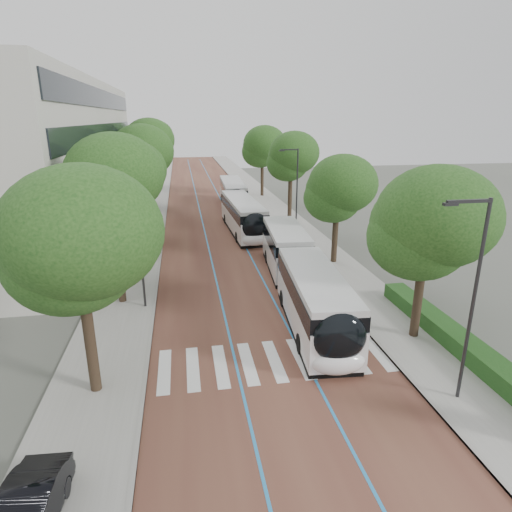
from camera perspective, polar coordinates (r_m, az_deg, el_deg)
The scene contains 19 objects.
ground at distance 19.52m, azimuth 2.53°, elevation -15.37°, with size 160.00×160.00×0.00m, color #51544C.
road at distance 57.04m, azimuth -6.11°, elevation 7.03°, with size 11.00×140.00×0.02m, color brown.
sidewalk_left at distance 57.05m, azimuth -13.70°, elevation 6.68°, with size 4.00×140.00×0.12m, color gray.
sidewalk_right at distance 57.99m, azimuth 1.35°, elevation 7.36°, with size 4.00×140.00×0.12m, color gray.
kerb_left at distance 56.95m, azimuth -11.78°, elevation 6.79°, with size 0.20×140.00×0.14m, color gray.
kerb_right at distance 57.66m, azimuth -0.51°, elevation 7.30°, with size 0.20×140.00×0.14m, color gray.
zebra_crossing at distance 20.37m, azimuth 2.48°, elevation -13.73°, with size 10.55×3.60×0.01m.
lane_line_left at distance 56.96m, azimuth -7.73°, elevation 6.97°, with size 0.12×126.00×0.01m, color #2680C2.
lane_line_right at distance 57.16m, azimuth -4.50°, elevation 7.12°, with size 0.12×126.00×0.01m, color #2680C2.
office_building at distance 46.83m, azimuth -30.25°, elevation 11.03°, with size 18.11×40.00×14.00m.
hedge at distance 22.78m, azimuth 25.95°, elevation -10.62°, with size 1.20×14.00×0.80m, color #1B4618.
streetlight_near at distance 17.50m, azimuth 26.78°, elevation -3.77°, with size 1.82×0.20×8.00m.
streetlight_far at distance 39.71m, azimuth 5.24°, elevation 9.34°, with size 1.82×0.20×8.00m.
lamp_post_left at distance 24.93m, azimuth -15.24°, elevation 1.96°, with size 0.14×0.14×8.00m, color #29292C.
trees_left at distance 41.87m, azimuth -15.52°, elevation 12.20°, with size 6.10×60.63×10.16m.
trees_right at distance 41.05m, azimuth 6.31°, elevation 11.50°, with size 5.97×47.82×9.21m.
lead_bus at distance 25.99m, azimuth 5.95°, elevation -2.62°, with size 3.93×18.53×3.20m.
bus_queued_0 at distance 41.40m, azimuth -1.69°, elevation 5.26°, with size 3.00×12.49×3.20m.
bus_queued_1 at distance 53.92m, azimuth -3.09°, elevation 8.22°, with size 2.93×12.47×3.20m.
Camera 1 is at (-3.62, -15.91, 10.72)m, focal length 30.00 mm.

